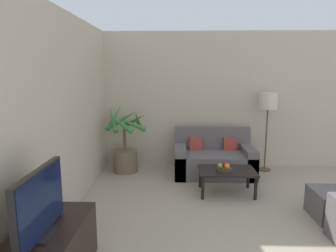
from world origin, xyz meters
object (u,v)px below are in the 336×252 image
Objects in this scene: potted_palm at (125,148)px; fruit_bowl at (224,169)px; television at (40,204)px; coffee_table at (227,173)px; apple_red at (225,164)px; apple_green at (220,166)px; floor_lamp at (268,105)px; sofa_loveseat at (213,160)px; orange_fruit at (227,166)px.

potted_palm is 5.33× the size of fruit_bowl.
coffee_table is (1.92, 2.26, -0.49)m from television.
potted_palm reaches higher than apple_red.
potted_palm reaches higher than fruit_bowl.
apple_green is at bearing -33.00° from potted_palm.
potted_palm is at bearing 147.00° from apple_green.
apple_red is at bearing -29.42° from potted_palm.
apple_green reaches higher than apple_red.
floor_lamp is 1.72m from apple_red.
floor_lamp reaches higher than apple_red.
sofa_loveseat is (1.82, 3.18, -0.55)m from television.
floor_lamp is at bearing 50.31° from television.
apple_green is at bearing -162.06° from fruit_bowl.
apple_green is at bearing -91.30° from sofa_loveseat.
potted_palm is 2.86m from floor_lamp.
coffee_table is (1.79, -1.02, -0.13)m from potted_palm.
orange_fruit is at bearing -21.27° from apple_green.
apple_green is at bearing -153.84° from coffee_table.
sofa_loveseat reaches higher than orange_fruit.
sofa_loveseat is at bearing -3.41° from potted_palm.
television reaches higher than apple_green.
orange_fruit is at bearing -32.38° from potted_palm.
apple_red is (1.75, -0.99, 0.00)m from potted_palm.
apple_green is at bearing 158.73° from orange_fruit.
television is at bearing -130.32° from coffee_table.
apple_red is (0.02, 0.07, 0.06)m from fruit_bowl.
potted_palm is (0.13, 3.28, -0.36)m from television.
sofa_loveseat is at bearing 92.65° from fruit_bowl.
potted_palm is 2.01m from apple_red.
apple_red is 0.85× the size of orange_fruit.
potted_palm is 16.50× the size of apple_green.
potted_palm is 2.10m from orange_fruit.
potted_palm reaches higher than apple_green.
apple_red is at bearing -130.29° from floor_lamp.
floor_lamp is at bearing 3.38° from potted_palm.
fruit_bowl is at bearing -87.35° from sofa_loveseat.
sofa_loveseat is 20.04× the size of apple_red.
apple_red is at bearing 97.54° from orange_fruit.
fruit_bowl is at bearing -129.15° from floor_lamp.
sofa_loveseat is at bearing 94.60° from orange_fruit.
orange_fruit is (0.02, -0.13, 0.01)m from apple_red.
sofa_loveseat is at bearing 88.70° from apple_green.
apple_red is (0.06, -0.89, 0.19)m from sofa_loveseat.
television is 0.63× the size of potted_palm.
fruit_bowl is 2.85× the size of orange_fruit.
television is 10.47× the size of apple_green.
sofa_loveseat is at bearing 94.15° from apple_red.
apple_green is (-0.09, -0.09, 0.00)m from apple_red.
apple_red is 0.14m from orange_fruit.
coffee_table is at bearing -29.78° from potted_palm.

